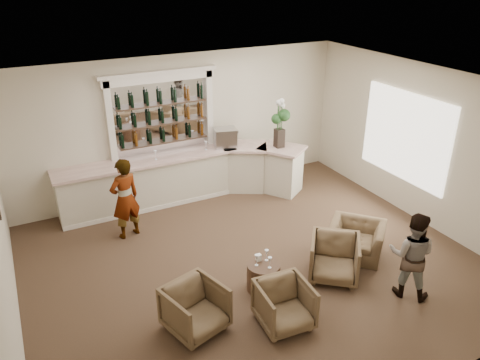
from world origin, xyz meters
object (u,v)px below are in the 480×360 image
(armchair_center, at_px, (284,305))
(bar_counter, at_px, (186,177))
(espresso_machine, at_px, (225,138))
(armchair_far, at_px, (356,239))
(armchair_right, at_px, (334,258))
(cocktail_table, at_px, (263,277))
(sommelier, at_px, (125,199))
(flower_vase, at_px, (280,120))
(armchair_left, at_px, (195,309))
(guest, at_px, (411,255))

(armchair_center, bearing_deg, bar_counter, 92.09)
(espresso_machine, bearing_deg, armchair_far, -59.98)
(armchair_right, relative_size, espresso_machine, 1.70)
(cocktail_table, bearing_deg, sommelier, 120.08)
(sommelier, relative_size, armchair_center, 2.12)
(sommelier, bearing_deg, flower_vase, 169.98)
(armchair_left, bearing_deg, armchair_right, -14.15)
(armchair_center, bearing_deg, cocktail_table, 85.35)
(bar_counter, xyz_separation_m, armchair_far, (2.06, -3.62, -0.25))
(armchair_far, bearing_deg, sommelier, -168.01)
(bar_counter, height_order, armchair_left, bar_counter)
(bar_counter, relative_size, armchair_far, 5.73)
(sommelier, height_order, armchair_right, sommelier)
(bar_counter, relative_size, flower_vase, 4.87)
(bar_counter, relative_size, cocktail_table, 10.06)
(sommelier, relative_size, armchair_far, 1.70)
(flower_vase, bearing_deg, sommelier, -173.79)
(guest, height_order, espresso_machine, espresso_machine)
(cocktail_table, relative_size, armchair_right, 0.66)
(guest, bearing_deg, armchair_left, 37.08)
(armchair_left, bearing_deg, guest, -29.68)
(armchair_left, relative_size, espresso_machine, 1.66)
(espresso_machine, bearing_deg, armchair_right, -72.78)
(cocktail_table, bearing_deg, armchair_far, 3.26)
(guest, relative_size, armchair_right, 1.78)
(armchair_center, height_order, flower_vase, flower_vase)
(armchair_center, relative_size, armchair_far, 0.80)
(armchair_far, distance_m, espresso_machine, 3.94)
(bar_counter, xyz_separation_m, armchair_right, (1.23, -4.00, -0.18))
(armchair_right, relative_size, armchair_far, 0.86)
(armchair_center, distance_m, espresso_machine, 4.94)
(bar_counter, height_order, armchair_right, bar_counter)
(bar_counter, bearing_deg, sommelier, -149.39)
(guest, distance_m, armchair_right, 1.29)
(cocktail_table, height_order, flower_vase, flower_vase)
(armchair_far, relative_size, flower_vase, 0.85)
(armchair_left, height_order, armchair_far, armchair_left)
(cocktail_table, relative_size, armchair_center, 0.71)
(guest, bearing_deg, armchair_center, 42.68)
(espresso_machine, bearing_deg, flower_vase, -13.85)
(armchair_left, distance_m, armchair_center, 1.35)
(armchair_left, bearing_deg, espresso_machine, 42.72)
(guest, bearing_deg, flower_vase, -41.20)
(cocktail_table, distance_m, armchair_right, 1.31)
(armchair_left, xyz_separation_m, armchair_center, (1.25, -0.52, -0.02))
(cocktail_table, bearing_deg, armchair_right, -11.90)
(guest, relative_size, flower_vase, 1.30)
(armchair_right, bearing_deg, guest, -10.40)
(armchair_far, height_order, flower_vase, flower_vase)
(armchair_left, relative_size, flower_vase, 0.71)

